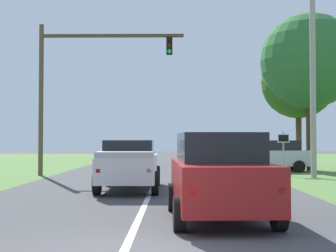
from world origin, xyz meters
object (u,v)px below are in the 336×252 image
Objects in this scene: keep_moving_sign at (283,147)px; red_suv_near at (219,174)px; pickup_truck_lead at (130,164)px; oak_tree_right at (309,61)px; crossing_suv_far at (272,155)px; extra_tree_1 at (298,82)px; traffic_light at (78,76)px; utility_pole_right at (313,73)px.

red_suv_near is at bearing -109.24° from keep_moving_sign.
red_suv_near is 0.86× the size of pickup_truck_lead.
oak_tree_right is at bearing 67.60° from red_suv_near.
red_suv_near reaches higher than pickup_truck_lead.
extra_tree_1 is at bearing 43.60° from crossing_suv_far.
red_suv_near is at bearing -66.59° from pickup_truck_lead.
traffic_light is at bearing 114.57° from red_suv_near.
traffic_light is at bearing -163.41° from oak_tree_right.
pickup_truck_lead is 10.93m from utility_pole_right.
pickup_truck_lead is at bearing -127.57° from extra_tree_1.
keep_moving_sign is (7.26, 6.95, 0.51)m from pickup_truck_lead.
oak_tree_right is at bearing 75.90° from utility_pole_right.
pickup_truck_lead is 10.06m from keep_moving_sign.
red_suv_near is at bearing -110.19° from extra_tree_1.
extra_tree_1 is (6.81, 18.53, 4.46)m from red_suv_near.
traffic_light is 11.29m from keep_moving_sign.
extra_tree_1 is (12.88, 5.27, 0.30)m from traffic_light.
crossing_suv_far is (0.10, 3.37, -0.51)m from keep_moving_sign.
red_suv_near is 0.57× the size of traffic_light.
pickup_truck_lead is at bearing -136.28° from keep_moving_sign.
crossing_suv_far is (4.69, 16.50, -0.09)m from red_suv_near.
crossing_suv_far is at bearing 74.14° from red_suv_near.
extra_tree_1 is (1.09, 6.74, 0.40)m from utility_pole_right.
utility_pole_right is (1.04, -4.71, 4.16)m from crossing_suv_far.
keep_moving_sign is (4.58, 13.13, 0.42)m from red_suv_near.
crossing_suv_far is at bearing 88.25° from keep_moving_sign.
extra_tree_1 is (-0.27, 1.35, -1.08)m from oak_tree_right.
keep_moving_sign is 0.24× the size of oak_tree_right.
red_suv_near is at bearing -65.43° from traffic_light.
red_suv_near is 20.24m from extra_tree_1.
pickup_truck_lead is (-2.68, 6.19, -0.09)m from red_suv_near.
utility_pole_right is at bearing -49.50° from keep_moving_sign.
pickup_truck_lead is at bearing 113.41° from red_suv_near.
red_suv_near is at bearing -105.86° from crossing_suv_far.
keep_moving_sign reaches higher than pickup_truck_lead.
keep_moving_sign is at bearing -0.70° from traffic_light.
crossing_suv_far is at bearing -164.20° from oak_tree_right.
oak_tree_right reaches higher than extra_tree_1.
extra_tree_1 is (2.23, 5.40, 4.05)m from keep_moving_sign.
utility_pole_right reaches higher than traffic_light.
pickup_truck_lead is at bearing -125.53° from crossing_suv_far.
extra_tree_1 reaches higher than pickup_truck_lead.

